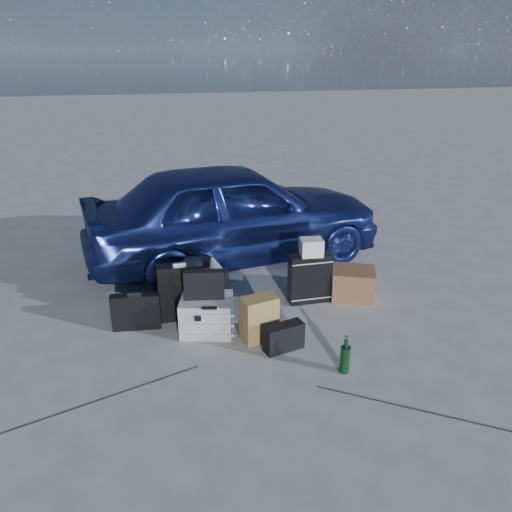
{
  "coord_description": "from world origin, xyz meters",
  "views": [
    {
      "loc": [
        -1.04,
        -3.87,
        2.53
      ],
      "look_at": [
        0.12,
        0.85,
        0.53
      ],
      "focal_mm": 35.0,
      "sensor_mm": 36.0,
      "label": 1
    }
  ],
  "objects_px": {
    "pelican_case": "(207,315)",
    "suitcase_left": "(181,292)",
    "duffel_bag": "(198,285)",
    "suitcase_right": "(310,278)",
    "cardboard_box": "(353,284)",
    "car": "(234,212)",
    "green_bottle": "(345,355)",
    "briefcase": "(136,312)"
  },
  "relations": [
    {
      "from": "pelican_case",
      "to": "suitcase_left",
      "type": "relative_size",
      "value": 0.83
    },
    {
      "from": "duffel_bag",
      "to": "suitcase_right",
      "type": "bearing_deg",
      "value": 1.82
    },
    {
      "from": "suitcase_right",
      "to": "cardboard_box",
      "type": "xyz_separation_m",
      "value": [
        0.5,
        -0.04,
        -0.11
      ]
    },
    {
      "from": "car",
      "to": "green_bottle",
      "type": "relative_size",
      "value": 11.16
    },
    {
      "from": "pelican_case",
      "to": "cardboard_box",
      "type": "relative_size",
      "value": 1.09
    },
    {
      "from": "car",
      "to": "suitcase_left",
      "type": "height_order",
      "value": "car"
    },
    {
      "from": "briefcase",
      "to": "green_bottle",
      "type": "height_order",
      "value": "briefcase"
    },
    {
      "from": "cardboard_box",
      "to": "green_bottle",
      "type": "bearing_deg",
      "value": -116.8
    },
    {
      "from": "suitcase_left",
      "to": "duffel_bag",
      "type": "distance_m",
      "value": 0.47
    },
    {
      "from": "cardboard_box",
      "to": "green_bottle",
      "type": "distance_m",
      "value": 1.42
    },
    {
      "from": "briefcase",
      "to": "suitcase_left",
      "type": "bearing_deg",
      "value": 20.49
    },
    {
      "from": "suitcase_left",
      "to": "green_bottle",
      "type": "height_order",
      "value": "suitcase_left"
    },
    {
      "from": "cardboard_box",
      "to": "green_bottle",
      "type": "relative_size",
      "value": 1.33
    },
    {
      "from": "pelican_case",
      "to": "briefcase",
      "type": "bearing_deg",
      "value": 176.55
    },
    {
      "from": "suitcase_left",
      "to": "green_bottle",
      "type": "relative_size",
      "value": 1.75
    },
    {
      "from": "pelican_case",
      "to": "briefcase",
      "type": "distance_m",
      "value": 0.7
    },
    {
      "from": "pelican_case",
      "to": "cardboard_box",
      "type": "height_order",
      "value": "pelican_case"
    },
    {
      "from": "cardboard_box",
      "to": "green_bottle",
      "type": "xyz_separation_m",
      "value": [
        -0.64,
        -1.27,
        0.0
      ]
    },
    {
      "from": "pelican_case",
      "to": "suitcase_right",
      "type": "bearing_deg",
      "value": 31.42
    },
    {
      "from": "car",
      "to": "green_bottle",
      "type": "xyz_separation_m",
      "value": [
        0.4,
        -2.7,
        -0.47
      ]
    },
    {
      "from": "briefcase",
      "to": "suitcase_right",
      "type": "height_order",
      "value": "suitcase_right"
    },
    {
      "from": "car",
      "to": "cardboard_box",
      "type": "height_order",
      "value": "car"
    },
    {
      "from": "car",
      "to": "duffel_bag",
      "type": "relative_size",
      "value": 5.91
    },
    {
      "from": "briefcase",
      "to": "cardboard_box",
      "type": "height_order",
      "value": "briefcase"
    },
    {
      "from": "pelican_case",
      "to": "duffel_bag",
      "type": "relative_size",
      "value": 0.77
    },
    {
      "from": "suitcase_left",
      "to": "suitcase_right",
      "type": "height_order",
      "value": "suitcase_left"
    },
    {
      "from": "briefcase",
      "to": "cardboard_box",
      "type": "xyz_separation_m",
      "value": [
        2.33,
        0.11,
        -0.02
      ]
    },
    {
      "from": "suitcase_left",
      "to": "duffel_bag",
      "type": "xyz_separation_m",
      "value": [
        0.22,
        0.39,
        -0.14
      ]
    },
    {
      "from": "briefcase",
      "to": "green_bottle",
      "type": "xyz_separation_m",
      "value": [
        1.69,
        -1.16,
        -0.01
      ]
    },
    {
      "from": "pelican_case",
      "to": "suitcase_left",
      "type": "xyz_separation_m",
      "value": [
        -0.21,
        0.33,
        0.12
      ]
    },
    {
      "from": "green_bottle",
      "to": "suitcase_right",
      "type": "bearing_deg",
      "value": 83.75
    },
    {
      "from": "suitcase_left",
      "to": "duffel_bag",
      "type": "bearing_deg",
      "value": 59.87
    },
    {
      "from": "briefcase",
      "to": "pelican_case",
      "type": "bearing_deg",
      "value": -11.4
    },
    {
      "from": "suitcase_left",
      "to": "car",
      "type": "bearing_deg",
      "value": 58.96
    },
    {
      "from": "suitcase_left",
      "to": "suitcase_right",
      "type": "relative_size",
      "value": 1.08
    },
    {
      "from": "briefcase",
      "to": "green_bottle",
      "type": "bearing_deg",
      "value": -27.98
    },
    {
      "from": "pelican_case",
      "to": "green_bottle",
      "type": "bearing_deg",
      "value": -28.16
    },
    {
      "from": "car",
      "to": "suitcase_left",
      "type": "xyz_separation_m",
      "value": [
        -0.84,
        -1.42,
        -0.34
      ]
    },
    {
      "from": "cardboard_box",
      "to": "duffel_bag",
      "type": "bearing_deg",
      "value": 166.63
    },
    {
      "from": "car",
      "to": "cardboard_box",
      "type": "bearing_deg",
      "value": -151.86
    },
    {
      "from": "car",
      "to": "briefcase",
      "type": "relative_size",
      "value": 8.0
    },
    {
      "from": "pelican_case",
      "to": "duffel_bag",
      "type": "height_order",
      "value": "pelican_case"
    }
  ]
}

